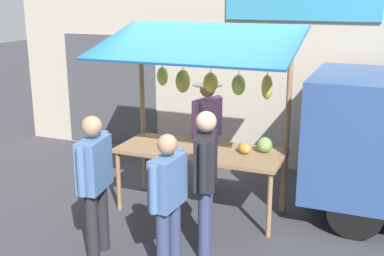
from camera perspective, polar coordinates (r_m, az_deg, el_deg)
name	(u,v)px	position (r m, az deg, el deg)	size (l,w,h in m)	color
ground_plane	(200,210)	(6.70, 0.97, -9.71)	(40.00, 40.00, 0.00)	#38383D
street_backdrop	(245,66)	(8.24, 6.26, 7.36)	(9.00, 0.30, 3.40)	#B2A893
market_stall	(204,100)	(6.24, 1.38, 3.34)	(2.50, 1.46, 2.50)	olive
vendor_with_sunhat	(207,127)	(7.08, 1.81, 0.14)	(0.43, 0.69, 1.65)	#4C4C51
shopper_with_shopping_bag	(206,173)	(5.30, 1.65, -5.35)	(0.34, 0.69, 1.66)	navy
shopper_in_striped_shirt	(95,177)	(5.36, -11.47, -5.75)	(0.29, 0.69, 1.63)	#232328
shopper_with_ponytail	(168,196)	(4.99, -2.86, -8.01)	(0.25, 0.66, 1.52)	navy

